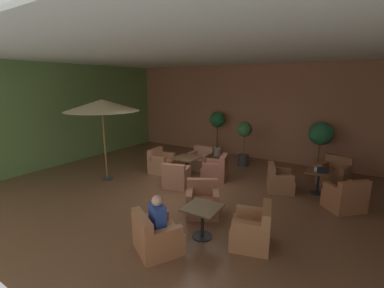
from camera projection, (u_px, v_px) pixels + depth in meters
The scene contains 24 objects.
ground_plane at pixel (183, 191), 8.04m from camera, with size 11.22×9.43×0.02m, color brown.
wall_back_brick at pixel (246, 112), 11.43m from camera, with size 11.22×0.08×3.88m, color #A46749.
wall_left_accent at pixel (67, 114), 10.55m from camera, with size 0.08×9.43×3.88m, color #618644.
ceiling_slab at pixel (182, 54), 7.16m from camera, with size 11.22×9.43×0.06m, color silver.
cafe_table_front_left at pixel (319, 177), 7.74m from camera, with size 0.72×0.72×0.68m.
armchair_front_left_north at pixel (345, 198), 6.75m from camera, with size 1.07×1.07×0.86m.
armchair_front_left_east at pixel (334, 174), 8.45m from camera, with size 0.98×0.93×0.90m.
armchair_front_left_south at pixel (279, 181), 8.00m from camera, with size 0.96×1.01×0.80m.
cafe_table_front_right at pixel (202, 214), 5.53m from camera, with size 0.75×0.75×0.68m.
armchair_front_right_north at pixel (202, 202), 6.57m from camera, with size 1.05×1.05×0.81m.
armchair_front_right_east at pixel (156, 237), 5.11m from camera, with size 1.09×1.08×0.80m.
armchair_front_right_south at pixel (252, 230), 5.28m from camera, with size 0.93×0.96×0.86m.
cafe_table_mid_center at pixel (186, 161), 9.17m from camera, with size 0.79×0.79×0.68m.
armchair_mid_center_north at pixel (161, 164), 9.65m from camera, with size 0.83×0.88×0.85m.
armchair_mid_center_east at pixel (176, 178), 8.27m from camera, with size 0.90×0.89×0.80m.
armchair_mid_center_south at pixel (216, 170), 8.92m from camera, with size 0.95×0.89×0.86m.
armchair_mid_center_west at pixel (201, 160), 10.09m from camera, with size 0.83×0.83×0.81m.
patio_umbrella_tall_red at pixel (102, 106), 8.43m from camera, with size 2.33×2.33×2.65m.
potted_tree_left_corner at pixel (244, 138), 10.25m from camera, with size 0.57×0.57×1.72m.
potted_tree_mid_left at pixel (321, 136), 9.41m from camera, with size 0.81×0.81×1.83m.
potted_tree_mid_right at pixel (217, 124), 11.58m from camera, with size 0.67×0.67×1.95m.
patron_blue_shirt at pixel (157, 215), 5.03m from camera, with size 0.44×0.38×0.71m.
iced_drink_cup at pixel (316, 169), 7.71m from camera, with size 0.08×0.08×0.11m, color silver.
open_laptop at pixel (322, 172), 7.51m from camera, with size 0.36×0.31×0.20m.
Camera 1 is at (4.30, -6.17, 3.16)m, focal length 25.11 mm.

